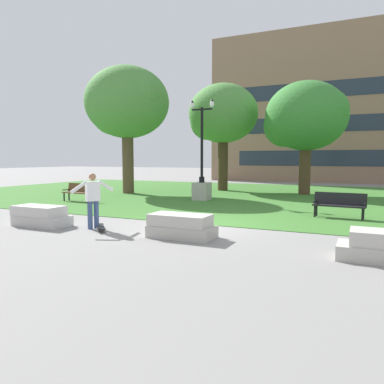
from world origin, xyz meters
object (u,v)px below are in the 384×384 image
at_px(concrete_block_left, 181,226).
at_px(park_bench_near_right, 79,191).
at_px(concrete_block_center, 41,216).
at_px(skateboard, 101,228).
at_px(park_bench_near_left, 339,203).
at_px(lamp_post_right, 202,180).
at_px(person_skateboarder, 93,197).

distance_m(concrete_block_left, park_bench_near_right, 10.03).
xyz_separation_m(concrete_block_center, skateboard, (2.30, 0.14, -0.22)).
bearing_deg(park_bench_near_left, skateboard, -139.05).
bearing_deg(lamp_post_right, person_skateboarder, -89.39).
xyz_separation_m(park_bench_near_left, lamp_post_right, (-6.84, 3.31, 0.52)).
relative_size(skateboard, lamp_post_right, 0.17).
xyz_separation_m(concrete_block_left, lamp_post_right, (-3.12, 8.68, 0.75)).
height_order(person_skateboarder, park_bench_near_right, person_skateboarder).
distance_m(skateboard, lamp_post_right, 8.88).
relative_size(concrete_block_center, park_bench_near_right, 1.01).
distance_m(concrete_block_center, park_bench_near_left, 10.32).
xyz_separation_m(person_skateboarder, lamp_post_right, (-0.09, 8.66, 0.08)).
relative_size(concrete_block_left, person_skateboarder, 1.05).
distance_m(park_bench_near_left, park_bench_near_right, 12.12).
height_order(skateboard, park_bench_near_right, park_bench_near_right).
bearing_deg(person_skateboarder, skateboard, -20.71).
xyz_separation_m(concrete_block_left, skateboard, (-2.62, -0.13, -0.22)).
height_order(concrete_block_center, park_bench_near_right, park_bench_near_right).
bearing_deg(concrete_block_left, park_bench_near_left, 55.30).
bearing_deg(park_bench_near_right, lamp_post_right, 31.24).
relative_size(concrete_block_center, lamp_post_right, 0.36).
relative_size(concrete_block_left, skateboard, 2.01).
bearing_deg(concrete_block_left, person_skateboarder, 179.57).
relative_size(park_bench_near_left, lamp_post_right, 0.36).
bearing_deg(concrete_block_center, skateboard, 3.44).
bearing_deg(park_bench_near_right, person_skateboarder, -45.46).
bearing_deg(skateboard, park_bench_near_right, 135.84).
xyz_separation_m(concrete_block_center, concrete_block_left, (4.92, 0.27, 0.00)).
bearing_deg(person_skateboarder, park_bench_near_right, 134.54).
bearing_deg(concrete_block_left, lamp_post_right, 109.79).
xyz_separation_m(skateboard, park_bench_near_left, (6.34, 5.50, 0.45)).
bearing_deg(concrete_block_left, concrete_block_center, -176.86).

